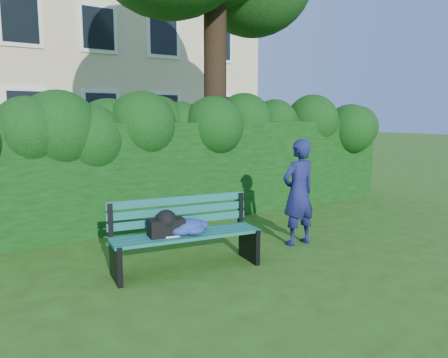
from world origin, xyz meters
TOP-DOWN VIEW (x-y plane):
  - ground at (0.00, 0.00)m, footprint 80.00×80.00m
  - apartment_building at (-0.00, 13.99)m, footprint 16.00×8.08m
  - hedge at (0.00, 2.20)m, footprint 10.00×1.00m
  - park_bench at (-1.19, -0.26)m, footprint 1.92×0.84m
  - man_reading at (0.76, -0.26)m, footprint 0.58×0.38m

SIDE VIEW (x-z plane):
  - ground at x=0.00m, z-range 0.00..0.00m
  - park_bench at x=-1.19m, z-range 0.05..0.94m
  - man_reading at x=0.76m, z-range 0.00..1.58m
  - hedge at x=0.00m, z-range 0.00..1.80m
  - apartment_building at x=0.00m, z-range 0.00..12.00m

